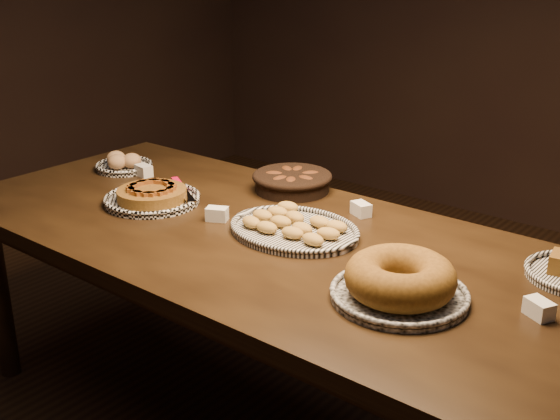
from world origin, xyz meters
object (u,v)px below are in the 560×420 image
Objects in this scene: madeleine_platter at (294,228)px; bundt_cake_plate at (400,282)px; apple_tart_plate at (152,196)px; buffet_table at (278,259)px.

bundt_cake_plate is at bearing -22.46° from madeleine_platter.
buffet_table is at bearing -1.99° from apple_tart_plate.
apple_tart_plate is 1.05m from bundt_cake_plate.
madeleine_platter is at bearing 147.03° from bundt_cake_plate.
bundt_cake_plate reaches higher than madeleine_platter.
buffet_table is 6.36× the size of bundt_cake_plate.
bundt_cake_plate is (0.48, -0.18, 0.03)m from madeleine_platter.
buffet_table is 5.51× the size of madeleine_platter.
apple_tart_plate is (-0.55, -0.03, 0.10)m from buffet_table.
apple_tart_plate is at bearing -172.91° from madeleine_platter.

